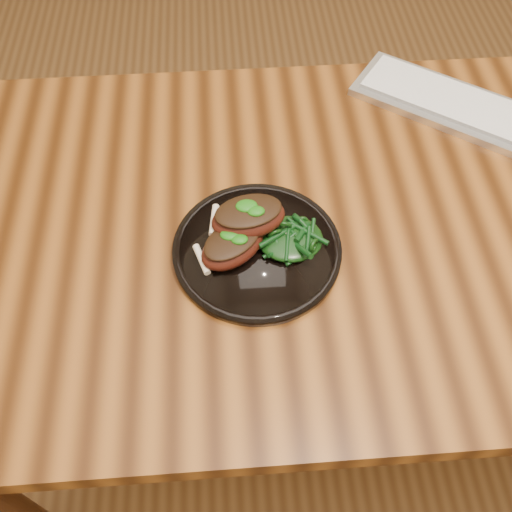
{
  "coord_description": "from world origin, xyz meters",
  "views": [
    {
      "loc": [
        -0.3,
        -0.59,
        1.5
      ],
      "look_at": [
        -0.26,
        -0.09,
        0.78
      ],
      "focal_mm": 40.0,
      "sensor_mm": 36.0,
      "label": 1
    }
  ],
  "objects_px": {
    "plate": "(257,250)",
    "lamb_chop_front": "(232,244)",
    "desk": "(396,240)",
    "keyboard": "(474,112)",
    "greens_heap": "(290,236)"
  },
  "relations": [
    {
      "from": "desk",
      "to": "keyboard",
      "type": "bearing_deg",
      "value": 51.1
    },
    {
      "from": "greens_heap",
      "to": "lamb_chop_front",
      "type": "bearing_deg",
      "value": -170.95
    },
    {
      "from": "desk",
      "to": "plate",
      "type": "xyz_separation_m",
      "value": [
        -0.26,
        -0.07,
        0.09
      ]
    },
    {
      "from": "plate",
      "to": "lamb_chop_front",
      "type": "distance_m",
      "value": 0.05
    },
    {
      "from": "desk",
      "to": "keyboard",
      "type": "xyz_separation_m",
      "value": [
        0.18,
        0.22,
        0.09
      ]
    },
    {
      "from": "desk",
      "to": "plate",
      "type": "distance_m",
      "value": 0.28
    },
    {
      "from": "plate",
      "to": "lamb_chop_front",
      "type": "xyz_separation_m",
      "value": [
        -0.04,
        -0.01,
        0.03
      ]
    },
    {
      "from": "lamb_chop_front",
      "to": "plate",
      "type": "bearing_deg",
      "value": 14.12
    },
    {
      "from": "plate",
      "to": "greens_heap",
      "type": "distance_m",
      "value": 0.06
    },
    {
      "from": "lamb_chop_front",
      "to": "keyboard",
      "type": "height_order",
      "value": "lamb_chop_front"
    },
    {
      "from": "desk",
      "to": "lamb_chop_front",
      "type": "height_order",
      "value": "lamb_chop_front"
    },
    {
      "from": "greens_heap",
      "to": "keyboard",
      "type": "distance_m",
      "value": 0.48
    },
    {
      "from": "greens_heap",
      "to": "keyboard",
      "type": "height_order",
      "value": "greens_heap"
    },
    {
      "from": "plate",
      "to": "keyboard",
      "type": "height_order",
      "value": "keyboard"
    },
    {
      "from": "lamb_chop_front",
      "to": "keyboard",
      "type": "relative_size",
      "value": 0.29
    }
  ]
}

